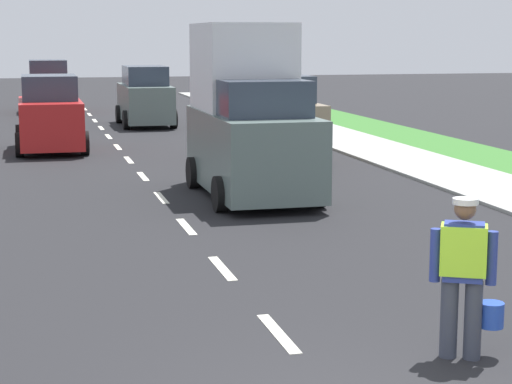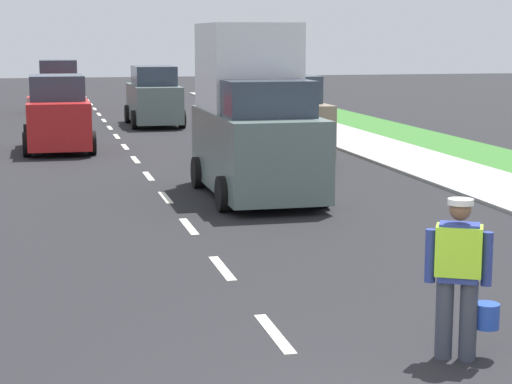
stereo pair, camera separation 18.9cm
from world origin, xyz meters
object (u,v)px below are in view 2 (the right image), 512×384
at_px(delivery_truck, 254,118).
at_px(car_oncoming_second, 58,116).
at_px(car_oncoming_third, 58,88).
at_px(car_outgoing_far, 154,98).
at_px(road_worker, 460,271).
at_px(car_parked_far, 282,120).

bearing_deg(delivery_truck, car_oncoming_second, 113.49).
distance_m(car_oncoming_third, car_outgoing_far, 7.94).
bearing_deg(road_worker, car_outgoing_far, 89.88).
height_order(car_oncoming_third, car_oncoming_second, car_oncoming_third).
bearing_deg(car_parked_far, delivery_truck, -110.67).
height_order(delivery_truck, car_parked_far, delivery_truck).
height_order(road_worker, delivery_truck, delivery_truck).
relative_size(delivery_truck, car_outgoing_far, 1.12).
relative_size(car_oncoming_third, car_oncoming_second, 1.08).
bearing_deg(car_outgoing_far, road_worker, -90.12).
bearing_deg(car_oncoming_third, car_oncoming_second, -91.37).
bearing_deg(car_parked_far, car_oncoming_third, 107.46).
bearing_deg(delivery_truck, car_parked_far, 69.33).
bearing_deg(car_parked_far, road_worker, -98.26).
relative_size(road_worker, car_parked_far, 0.41).
bearing_deg(car_oncoming_second, car_oncoming_third, 88.63).
distance_m(road_worker, car_parked_far, 15.69).
bearing_deg(car_outgoing_far, car_oncoming_second, -117.44).
bearing_deg(car_oncoming_second, car_parked_far, -29.12).
height_order(car_oncoming_third, car_parked_far, car_oncoming_third).
relative_size(road_worker, car_oncoming_third, 0.40).
bearing_deg(car_outgoing_far, delivery_truck, -89.46).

